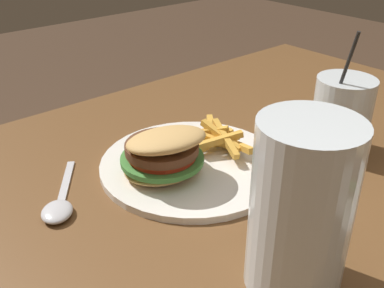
{
  "coord_description": "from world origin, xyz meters",
  "views": [
    {
      "loc": [
        0.35,
        0.22,
        1.07
      ],
      "look_at": [
        -0.01,
        -0.2,
        0.76
      ],
      "focal_mm": 42.0,
      "sensor_mm": 36.0,
      "label": 1
    }
  ],
  "objects_px": {
    "spoon": "(58,208)",
    "beer_glass": "(300,214)",
    "juice_glass": "(341,117)",
    "meal_plate_near": "(180,157)"
  },
  "relations": [
    {
      "from": "meal_plate_near",
      "to": "beer_glass",
      "type": "distance_m",
      "value": 0.24
    },
    {
      "from": "spoon",
      "to": "beer_glass",
      "type": "bearing_deg",
      "value": 60.88
    },
    {
      "from": "beer_glass",
      "to": "spoon",
      "type": "height_order",
      "value": "beer_glass"
    },
    {
      "from": "juice_glass",
      "to": "spoon",
      "type": "distance_m",
      "value": 0.42
    },
    {
      "from": "beer_glass",
      "to": "juice_glass",
      "type": "relative_size",
      "value": 0.93
    },
    {
      "from": "meal_plate_near",
      "to": "spoon",
      "type": "height_order",
      "value": "meal_plate_near"
    },
    {
      "from": "beer_glass",
      "to": "spoon",
      "type": "xyz_separation_m",
      "value": [
        0.13,
        -0.26,
        -0.08
      ]
    },
    {
      "from": "meal_plate_near",
      "to": "juice_glass",
      "type": "xyz_separation_m",
      "value": [
        -0.23,
        0.1,
        0.03
      ]
    },
    {
      "from": "beer_glass",
      "to": "spoon",
      "type": "bearing_deg",
      "value": -63.6
    },
    {
      "from": "beer_glass",
      "to": "spoon",
      "type": "distance_m",
      "value": 0.3
    }
  ]
}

